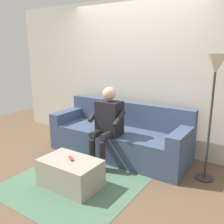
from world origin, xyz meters
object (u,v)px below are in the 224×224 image
at_px(person_solo_seated, 107,121).
at_px(remote_red, 71,158).
at_px(coffee_table, 71,173).
at_px(floor_lamp, 215,76).
at_px(couch, 119,137).

relative_size(person_solo_seated, remote_red, 9.48).
bearing_deg(coffee_table, floor_lamp, -141.20).
height_order(couch, coffee_table, couch).
relative_size(couch, floor_lamp, 1.38).
relative_size(coffee_table, person_solo_seated, 0.64).
bearing_deg(remote_red, coffee_table, 134.05).
distance_m(couch, coffee_table, 1.19).
distance_m(remote_red, floor_lamp, 2.08).
distance_m(couch, remote_red, 1.16).
relative_size(person_solo_seated, floor_lamp, 0.71).
relative_size(coffee_table, remote_red, 6.09).
bearing_deg(person_solo_seated, floor_lamp, -166.90).
bearing_deg(coffee_table, couch, -90.00).
bearing_deg(couch, floor_lamp, 178.00).
xyz_separation_m(couch, floor_lamp, (-1.41, 0.05, 1.10)).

